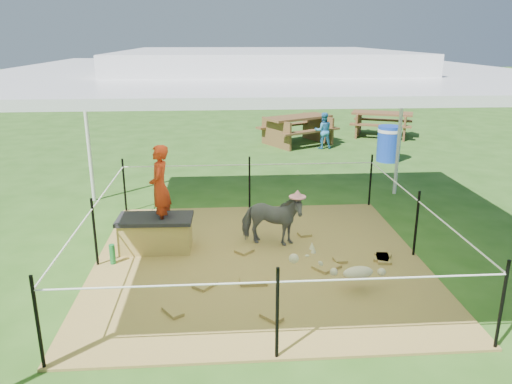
{
  "coord_description": "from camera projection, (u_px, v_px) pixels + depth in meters",
  "views": [
    {
      "loc": [
        -0.51,
        -6.46,
        3.07
      ],
      "look_at": [
        0.0,
        0.6,
        0.85
      ],
      "focal_mm": 35.0,
      "sensor_mm": 36.0,
      "label": 1
    }
  ],
  "objects": [
    {
      "name": "ground",
      "position": [
        259.0,
        261.0,
        7.1
      ],
      "size": [
        90.0,
        90.0,
        0.0
      ],
      "primitive_type": "plane",
      "color": "#2D5919",
      "rests_on": "ground"
    },
    {
      "name": "hay_patch",
      "position": [
        259.0,
        260.0,
        7.09
      ],
      "size": [
        4.6,
        4.6,
        0.03
      ],
      "primitive_type": "cube",
      "color": "brown",
      "rests_on": "ground"
    },
    {
      "name": "canopy_tent",
      "position": [
        259.0,
        67.0,
        6.29
      ],
      "size": [
        6.3,
        6.3,
        2.9
      ],
      "color": "silver",
      "rests_on": "ground"
    },
    {
      "name": "rope_fence",
      "position": [
        259.0,
        219.0,
        6.91
      ],
      "size": [
        4.54,
        4.54,
        1.0
      ],
      "color": "black",
      "rests_on": "ground"
    },
    {
      "name": "straw_bale",
      "position": [
        156.0,
        235.0,
        7.37
      ],
      "size": [
        1.04,
        0.54,
        0.45
      ],
      "primitive_type": "cube",
      "rotation": [
        0.0,
        0.0,
        -0.03
      ],
      "color": "olive",
      "rests_on": "hay_patch"
    },
    {
      "name": "dark_cloth",
      "position": [
        155.0,
        219.0,
        7.29
      ],
      "size": [
        1.11,
        0.6,
        0.06
      ],
      "primitive_type": "cube",
      "rotation": [
        0.0,
        0.0,
        -0.03
      ],
      "color": "black",
      "rests_on": "straw_bale"
    },
    {
      "name": "woman",
      "position": [
        159.0,
        180.0,
        7.12
      ],
      "size": [
        0.31,
        0.46,
        1.23
      ],
      "primitive_type": "imported",
      "rotation": [
        0.0,
        0.0,
        -1.6
      ],
      "color": "#B62D11",
      "rests_on": "straw_bale"
    },
    {
      "name": "green_bottle",
      "position": [
        112.0,
        254.0,
        6.92
      ],
      "size": [
        0.08,
        0.08,
        0.28
      ],
      "primitive_type": "cylinder",
      "rotation": [
        0.0,
        0.0,
        -0.03
      ],
      "color": "#1A7530",
      "rests_on": "hay_patch"
    },
    {
      "name": "pony",
      "position": [
        271.0,
        220.0,
        7.47
      ],
      "size": [
        1.03,
        0.66,
        0.8
      ],
      "primitive_type": "imported",
      "rotation": [
        0.0,
        0.0,
        1.32
      ],
      "color": "#535358",
      "rests_on": "hay_patch"
    },
    {
      "name": "pink_hat",
      "position": [
        272.0,
        191.0,
        7.34
      ],
      "size": [
        0.25,
        0.25,
        0.12
      ],
      "primitive_type": "cylinder",
      "color": "pink",
      "rests_on": "pony"
    },
    {
      "name": "foal",
      "position": [
        358.0,
        270.0,
        6.15
      ],
      "size": [
        1.06,
        0.7,
        0.54
      ],
      "primitive_type": null,
      "rotation": [
        0.0,
        0.0,
        0.16
      ],
      "color": "beige",
      "rests_on": "hay_patch"
    },
    {
      "name": "trash_barrel",
      "position": [
        389.0,
        144.0,
        12.66
      ],
      "size": [
        0.67,
        0.67,
        0.91
      ],
      "primitive_type": "cylinder",
      "rotation": [
        0.0,
        0.0,
        -0.15
      ],
      "color": "#183EB6",
      "rests_on": "ground"
    },
    {
      "name": "picnic_table_near",
      "position": [
        298.0,
        130.0,
        14.69
      ],
      "size": [
        2.44,
        2.22,
        0.83
      ],
      "primitive_type": "cube",
      "rotation": [
        0.0,
        0.0,
        0.51
      ],
      "color": "brown",
      "rests_on": "ground"
    },
    {
      "name": "picnic_table_far",
      "position": [
        381.0,
        124.0,
        15.83
      ],
      "size": [
        2.21,
        1.93,
        0.77
      ],
      "primitive_type": "cube",
      "rotation": [
        0.0,
        0.0,
        -0.38
      ],
      "color": "brown",
      "rests_on": "ground"
    },
    {
      "name": "distant_person",
      "position": [
        323.0,
        131.0,
        14.08
      ],
      "size": [
        0.5,
        0.39,
        1.03
      ],
      "primitive_type": "imported",
      "rotation": [
        0.0,
        0.0,
        3.15
      ],
      "color": "teal",
      "rests_on": "ground"
    }
  ]
}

